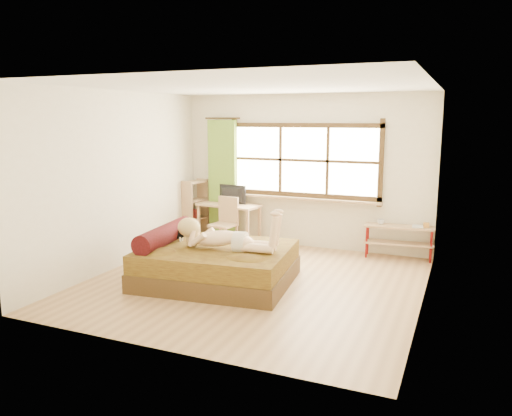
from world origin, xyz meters
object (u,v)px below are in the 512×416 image
at_px(pipe_shelf, 400,234).
at_px(chair, 225,220).
at_px(bookshelf, 195,209).
at_px(woman, 225,227).
at_px(desk, 229,209).
at_px(kitten, 176,233).
at_px(bed, 214,263).

bearing_deg(pipe_shelf, chair, -175.29).
bearing_deg(bookshelf, woman, -40.60).
distance_m(desk, bookshelf, 0.75).
bearing_deg(kitten, bed, -15.09).
height_order(kitten, chair, chair).
distance_m(chair, bookshelf, 0.95).
xyz_separation_m(bed, chair, (-0.69, 1.76, 0.23)).
bearing_deg(bed, woman, -18.68).
height_order(kitten, pipe_shelf, kitten).
xyz_separation_m(desk, chair, (0.11, -0.37, -0.12)).
distance_m(desk, pipe_shelf, 3.06).
relative_size(chair, bookshelf, 0.81).
height_order(woman, desk, woman).
xyz_separation_m(woman, pipe_shelf, (2.05, 2.30, -0.41)).
xyz_separation_m(bed, desk, (-0.80, 2.13, 0.35)).
xyz_separation_m(woman, kitten, (-0.87, 0.15, -0.18)).
bearing_deg(bed, chair, 105.22).
height_order(kitten, bookshelf, bookshelf).
xyz_separation_m(kitten, desk, (-0.13, 2.03, -0.00)).
xyz_separation_m(kitten, bookshelf, (-0.87, 2.08, -0.06)).
bearing_deg(chair, bed, -61.09).
distance_m(desk, chair, 0.40).
relative_size(pipe_shelf, bookshelf, 1.00).
relative_size(desk, chair, 1.34).
relative_size(bed, woman, 1.54).
bearing_deg(kitten, woman, -15.93).
xyz_separation_m(kitten, pipe_shelf, (2.92, 2.15, -0.23)).
bearing_deg(chair, woman, -56.24).
bearing_deg(kitten, bookshelf, 106.68).
xyz_separation_m(chair, pipe_shelf, (2.94, 0.49, -0.10)).
distance_m(bed, kitten, 0.77).
distance_m(bed, pipe_shelf, 3.19).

